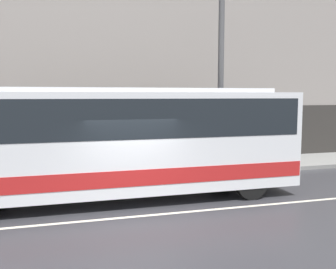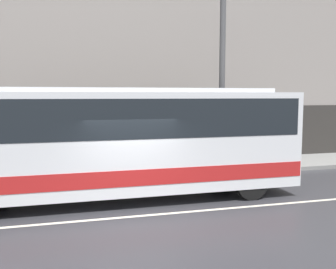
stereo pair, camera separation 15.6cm
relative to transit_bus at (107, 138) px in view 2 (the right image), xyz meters
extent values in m
plane|color=#333338|center=(0.54, -1.74, -1.89)|extent=(60.00, 60.00, 0.00)
cube|color=gray|center=(0.54, 3.75, -1.80)|extent=(60.00, 2.97, 0.17)
cube|color=gray|center=(0.54, 5.39, 3.39)|extent=(60.00, 0.30, 10.56)
cube|color=#2D2B28|center=(0.54, 5.22, -0.57)|extent=(60.00, 0.06, 2.64)
cube|color=beige|center=(0.54, -1.74, -1.88)|extent=(54.00, 0.14, 0.01)
cube|color=silver|center=(-0.01, 0.00, -0.10)|extent=(11.61, 2.45, 2.88)
cube|color=#B21E1E|center=(-0.01, 0.00, -0.99)|extent=(11.55, 2.48, 0.45)
cube|color=black|center=(-0.01, 0.00, 0.61)|extent=(11.26, 2.47, 1.09)
cube|color=orange|center=(5.75, 0.00, 1.15)|extent=(0.12, 1.84, 0.28)
cube|color=silver|center=(-0.01, 0.00, 1.40)|extent=(9.87, 2.08, 0.12)
cylinder|color=black|center=(4.20, -1.07, -1.40)|extent=(0.98, 0.28, 0.98)
cylinder|color=black|center=(4.20, 1.07, -1.40)|extent=(0.98, 0.28, 0.98)
cylinder|color=#4C4C4F|center=(4.90, 2.87, 2.05)|extent=(0.24, 0.24, 7.55)
camera|label=1|loc=(-1.29, -11.04, 1.25)|focal=40.00mm
camera|label=2|loc=(-1.14, -11.08, 1.25)|focal=40.00mm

